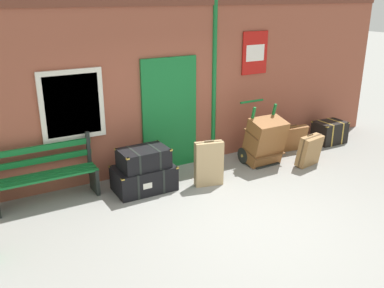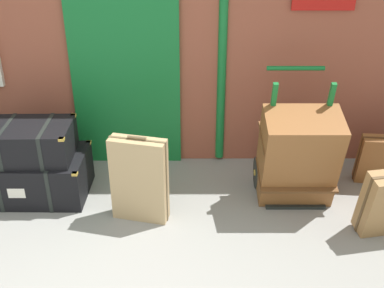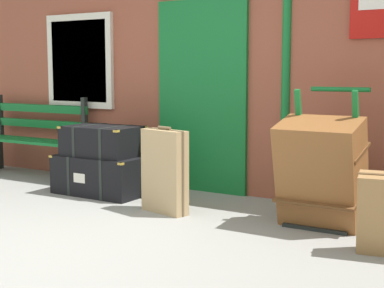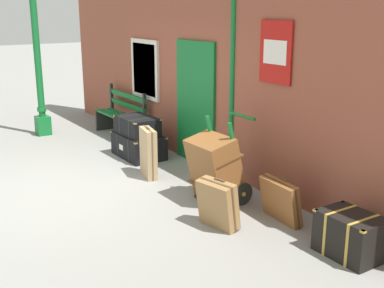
# 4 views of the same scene
# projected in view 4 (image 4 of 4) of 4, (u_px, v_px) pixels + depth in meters

# --- Properties ---
(ground_plane) EXTENTS (60.00, 60.00, 0.00)m
(ground_plane) POSITION_uv_depth(u_px,v_px,m) (62.00, 190.00, 7.36)
(ground_plane) COLOR gray
(brick_facade) EXTENTS (10.40, 0.35, 3.20)m
(brick_facade) POSITION_uv_depth(u_px,v_px,m) (205.00, 71.00, 8.33)
(brick_facade) COLOR brown
(brick_facade) RESTS_ON ground
(lamp_post) EXTENTS (0.28, 0.28, 2.93)m
(lamp_post) POSITION_uv_depth(u_px,v_px,m) (40.00, 83.00, 10.27)
(lamp_post) COLOR #146B2D
(lamp_post) RESTS_ON ground
(platform_bench) EXTENTS (1.60, 0.43, 1.01)m
(platform_bench) POSITION_uv_depth(u_px,v_px,m) (122.00, 116.00, 10.32)
(platform_bench) COLOR #146B2D
(platform_bench) RESTS_ON ground
(steamer_trunk_base) EXTENTS (1.02, 0.66, 0.43)m
(steamer_trunk_base) POSITION_uv_depth(u_px,v_px,m) (139.00, 146.00, 8.96)
(steamer_trunk_base) COLOR black
(steamer_trunk_base) RESTS_ON ground
(steamer_trunk_middle) EXTENTS (0.82, 0.56, 0.33)m
(steamer_trunk_middle) POSITION_uv_depth(u_px,v_px,m) (138.00, 126.00, 8.85)
(steamer_trunk_middle) COLOR black
(steamer_trunk_middle) RESTS_ON steamer_trunk_base
(porters_trolley) EXTENTS (0.71, 0.64, 1.19)m
(porters_trolley) POSITION_uv_depth(u_px,v_px,m) (225.00, 180.00, 6.98)
(porters_trolley) COLOR black
(porters_trolley) RESTS_ON ground
(large_brown_trunk) EXTENTS (0.70, 0.63, 0.96)m
(large_brown_trunk) POSITION_uv_depth(u_px,v_px,m) (215.00, 169.00, 6.83)
(large_brown_trunk) COLOR brown
(large_brown_trunk) RESTS_ON ground
(suitcase_oxblood) EXTENTS (0.56, 0.38, 0.63)m
(suitcase_oxblood) POSITION_uv_depth(u_px,v_px,m) (218.00, 204.00, 6.05)
(suitcase_oxblood) COLOR olive
(suitcase_oxblood) RESTS_ON ground
(suitcase_caramel) EXTENTS (0.52, 0.27, 0.83)m
(suitcase_caramel) POSITION_uv_depth(u_px,v_px,m) (148.00, 153.00, 7.86)
(suitcase_caramel) COLOR tan
(suitcase_caramel) RESTS_ON ground
(suitcase_brown) EXTENTS (0.66, 0.29, 0.57)m
(suitcase_brown) POSITION_uv_depth(u_px,v_px,m) (281.00, 201.00, 6.24)
(suitcase_brown) COLOR brown
(suitcase_brown) RESTS_ON ground
(corner_trunk) EXTENTS (0.70, 0.50, 0.49)m
(corner_trunk) POSITION_uv_depth(u_px,v_px,m) (351.00, 235.00, 5.38)
(corner_trunk) COLOR black
(corner_trunk) RESTS_ON ground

